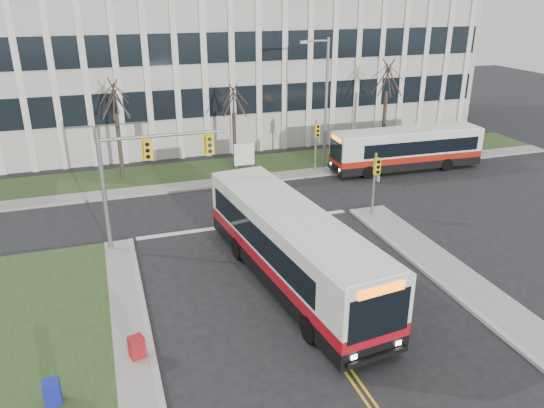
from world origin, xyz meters
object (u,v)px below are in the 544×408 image
(bus_main, at_px, (291,249))
(newspaper_box_blue, at_px, (52,394))
(streetlight, at_px, (324,97))
(newspaper_box_red, at_px, (137,349))
(directory_sign, at_px, (244,155))
(bus_cross, at_px, (406,150))

(bus_main, relative_size, newspaper_box_blue, 13.48)
(newspaper_box_blue, bearing_deg, streetlight, 45.28)
(streetlight, bearing_deg, newspaper_box_red, -129.38)
(directory_sign, relative_size, bus_main, 0.16)
(bus_cross, relative_size, newspaper_box_blue, 11.56)
(bus_main, xyz_separation_m, bus_cross, (13.49, 12.60, -0.24))
(streetlight, height_order, newspaper_box_blue, streetlight)
(directory_sign, relative_size, newspaper_box_red, 2.11)
(bus_main, distance_m, bus_cross, 18.46)
(bus_main, height_order, newspaper_box_red, bus_main)
(bus_cross, bearing_deg, newspaper_box_blue, -51.14)
(bus_main, bearing_deg, newspaper_box_blue, -160.45)
(bus_cross, bearing_deg, bus_main, -44.91)
(bus_main, relative_size, bus_cross, 1.17)
(directory_sign, xyz_separation_m, newspaper_box_blue, (-12.00, -20.84, -0.70))
(streetlight, relative_size, newspaper_box_red, 9.68)
(bus_cross, xyz_separation_m, newspaper_box_red, (-20.46, -15.87, -0.99))
(newspaper_box_blue, bearing_deg, newspaper_box_red, 25.69)
(bus_cross, height_order, newspaper_box_red, bus_cross)
(bus_cross, distance_m, newspaper_box_blue, 28.95)
(bus_main, distance_m, newspaper_box_red, 7.80)
(bus_main, distance_m, newspaper_box_blue, 10.84)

